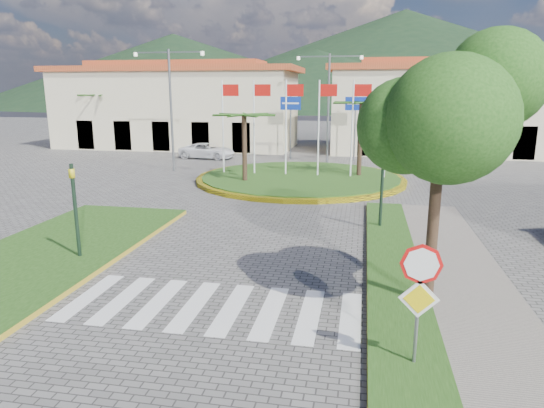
% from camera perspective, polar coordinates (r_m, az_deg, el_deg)
% --- Properties ---
extents(ground, '(160.00, 160.00, 0.00)m').
position_cam_1_polar(ground, '(9.64, -15.31, -21.63)').
color(ground, '#5B5856').
rests_on(ground, ground).
extents(sidewalk_right, '(4.00, 28.00, 0.15)m').
position_cam_1_polar(sidewalk_right, '(10.74, 22.44, -17.82)').
color(sidewalk_right, gray).
rests_on(sidewalk_right, ground).
extents(verge_right, '(1.60, 28.00, 0.18)m').
position_cam_1_polar(verge_right, '(10.54, 15.74, -17.78)').
color(verge_right, '#1E4313').
rests_on(verge_right, ground).
extents(median_left, '(5.00, 14.00, 0.18)m').
position_cam_1_polar(median_left, '(17.41, -26.16, -6.02)').
color(median_left, '#1E4313').
rests_on(median_left, ground).
extents(crosswalk, '(8.00, 3.00, 0.01)m').
position_cam_1_polar(crosswalk, '(12.85, -7.40, -11.87)').
color(crosswalk, silver).
rests_on(crosswalk, ground).
extents(roundabout_island, '(12.70, 12.70, 6.00)m').
position_cam_1_polar(roundabout_island, '(29.73, 3.37, 3.09)').
color(roundabout_island, yellow).
rests_on(roundabout_island, ground).
extents(stop_sign, '(0.80, 0.11, 2.65)m').
position_cam_1_polar(stop_sign, '(9.77, 16.98, -9.29)').
color(stop_sign, slate).
rests_on(stop_sign, ground).
extents(deciduous_tree, '(3.60, 3.60, 6.80)m').
position_cam_1_polar(deciduous_tree, '(12.15, 19.47, 11.29)').
color(deciduous_tree, black).
rests_on(deciduous_tree, ground).
extents(traffic_light_left, '(0.15, 0.18, 3.20)m').
position_cam_1_polar(traffic_light_left, '(16.58, -22.19, 0.11)').
color(traffic_light_left, black).
rests_on(traffic_light_left, ground).
extents(traffic_light_right, '(0.15, 0.18, 3.20)m').
position_cam_1_polar(traffic_light_right, '(19.35, 12.83, 2.55)').
color(traffic_light_right, black).
rests_on(traffic_light_right, ground).
extents(traffic_light_far, '(0.18, 0.15, 3.20)m').
position_cam_1_polar(traffic_light_far, '(33.48, 18.13, 6.66)').
color(traffic_light_far, black).
rests_on(traffic_light_far, ground).
extents(direction_sign_west, '(1.60, 0.14, 5.20)m').
position_cam_1_polar(direction_sign_west, '(38.47, 2.19, 10.46)').
color(direction_sign_west, slate).
rests_on(direction_sign_west, ground).
extents(direction_sign_east, '(1.60, 0.14, 5.20)m').
position_cam_1_polar(direction_sign_east, '(38.04, 9.78, 10.25)').
color(direction_sign_east, slate).
rests_on(direction_sign_east, ground).
extents(street_lamp_centre, '(4.80, 0.16, 8.00)m').
position_cam_1_polar(street_lamp_centre, '(37.13, 6.66, 11.77)').
color(street_lamp_centre, slate).
rests_on(street_lamp_centre, ground).
extents(street_lamp_west, '(4.80, 0.16, 8.00)m').
position_cam_1_polar(street_lamp_west, '(33.55, -11.81, 11.43)').
color(street_lamp_west, slate).
rests_on(street_lamp_west, ground).
extents(building_left, '(23.32, 9.54, 8.05)m').
position_cam_1_polar(building_left, '(48.41, -10.96, 11.27)').
color(building_left, beige).
rests_on(building_left, ground).
extents(building_right, '(19.08, 9.54, 8.05)m').
position_cam_1_polar(building_right, '(45.48, 19.00, 10.68)').
color(building_right, beige).
rests_on(building_right, ground).
extents(hill_far_west, '(140.00, 140.00, 22.00)m').
position_cam_1_polar(hill_far_west, '(158.41, -11.42, 15.09)').
color(hill_far_west, black).
rests_on(hill_far_west, ground).
extents(hill_far_mid, '(180.00, 180.00, 30.00)m').
position_cam_1_polar(hill_far_mid, '(167.67, 15.20, 16.16)').
color(hill_far_mid, black).
rests_on(hill_far_mid, ground).
extents(hill_near_back, '(110.00, 110.00, 16.00)m').
position_cam_1_polar(hill_near_back, '(137.73, 5.19, 14.35)').
color(hill_near_back, black).
rests_on(hill_near_back, ground).
extents(white_van, '(4.65, 2.49, 1.24)m').
position_cam_1_polar(white_van, '(39.65, -7.63, 6.22)').
color(white_van, white).
rests_on(white_van, ground).
extents(car_dark_a, '(3.14, 1.36, 1.06)m').
position_cam_1_polar(car_dark_a, '(44.05, -0.49, 6.92)').
color(car_dark_a, black).
rests_on(car_dark_a, ground).
extents(car_dark_b, '(4.23, 2.54, 1.32)m').
position_cam_1_polar(car_dark_b, '(39.19, 16.67, 5.75)').
color(car_dark_b, black).
rests_on(car_dark_b, ground).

